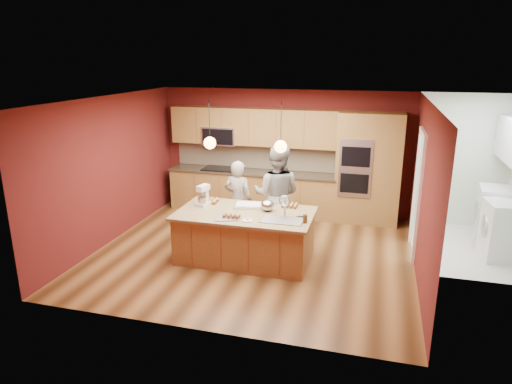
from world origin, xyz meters
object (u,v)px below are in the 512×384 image
(person_left, at_px, (238,200))
(stand_mixer, at_px, (203,197))
(island, at_px, (246,235))
(mixing_bowl, at_px, (267,206))
(person_right, at_px, (277,195))

(person_left, distance_m, stand_mixer, 0.87)
(island, bearing_deg, mixing_bowl, 28.82)
(person_left, relative_size, person_right, 0.82)
(person_right, xyz_separation_m, stand_mixer, (-1.16, -0.73, 0.08))
(person_right, height_order, stand_mixer, person_right)
(person_right, distance_m, stand_mixer, 1.37)
(person_left, bearing_deg, mixing_bowl, 142.42)
(person_right, relative_size, stand_mixer, 5.05)
(person_left, bearing_deg, stand_mixer, 66.77)
(island, height_order, person_left, person_left)
(person_right, xyz_separation_m, mixing_bowl, (0.00, -0.72, 0.02))
(stand_mixer, bearing_deg, person_right, 46.44)
(stand_mixer, relative_size, mixing_bowl, 1.57)
(island, relative_size, stand_mixer, 6.30)
(island, distance_m, stand_mixer, 1.02)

